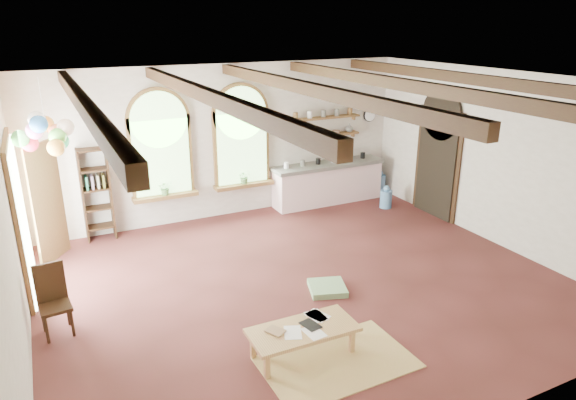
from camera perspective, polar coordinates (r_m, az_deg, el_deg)
floor at (r=8.41m, az=1.83°, el=-9.13°), size 8.00×8.00×0.00m
ceiling_beams at (r=7.45m, az=2.09°, el=12.31°), size 6.20×6.80×0.18m
window_left at (r=10.43m, az=-13.96°, el=5.60°), size 1.30×0.28×2.20m
window_right at (r=10.90m, az=-5.19°, el=6.67°), size 1.30×0.28×2.20m
left_doorway at (r=8.80m, az=-27.58°, el=-1.91°), size 0.10×1.90×2.50m
right_doorway at (r=11.32m, az=16.17°, el=3.68°), size 0.10×1.30×2.40m
kitchen_counter at (r=11.85m, az=4.43°, el=1.95°), size 2.68×0.62×0.94m
wall_shelf_lower at (r=11.73m, az=4.12°, el=7.20°), size 1.70×0.24×0.04m
wall_shelf_upper at (r=11.65m, az=4.16°, el=9.12°), size 1.70×0.24×0.04m
wall_clock at (r=12.39m, az=9.06°, el=9.31°), size 0.32×0.04×0.32m
bookshelf at (r=10.34m, az=-20.51°, el=0.58°), size 0.53×0.32×1.80m
coffee_table at (r=6.61m, az=1.67°, el=-14.38°), size 1.37×0.65×0.39m
side_chair at (r=7.70m, az=-24.34°, el=-11.52°), size 0.43×0.43×0.98m
floor_mat at (r=6.70m, az=5.49°, el=-17.48°), size 1.87×1.17×0.02m
floor_cushion at (r=8.17m, az=4.39°, el=-9.71°), size 0.70×0.70×0.10m
water_jug_a at (r=12.69m, az=10.06°, el=1.84°), size 0.31×0.31×0.60m
water_jug_b at (r=11.76m, az=10.83°, el=0.21°), size 0.27×0.27×0.52m
balloon_cluster at (r=8.97m, az=-25.31°, el=6.73°), size 0.93×1.02×1.16m
table_book at (r=6.45m, az=-1.88°, el=-14.69°), size 0.27×0.30×0.02m
tablet at (r=6.63m, az=2.51°, el=-13.70°), size 0.23×0.29×0.01m
potted_plant_left at (r=10.54m, az=-13.49°, el=1.35°), size 0.27×0.23×0.30m
potted_plant_right at (r=11.01m, az=-4.86°, el=2.59°), size 0.27×0.23×0.30m
shelf_cup_a at (r=11.36m, az=0.83°, el=7.20°), size 0.12×0.10×0.10m
shelf_cup_b at (r=11.52m, az=2.39°, el=7.35°), size 0.10×0.10×0.09m
shelf_bowl_a at (r=11.70m, az=3.91°, el=7.40°), size 0.22×0.22×0.05m
shelf_bowl_b at (r=11.87m, az=5.39°, el=7.56°), size 0.20×0.20×0.06m
shelf_vase at (r=12.04m, az=6.83°, el=7.99°), size 0.18×0.18×0.19m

